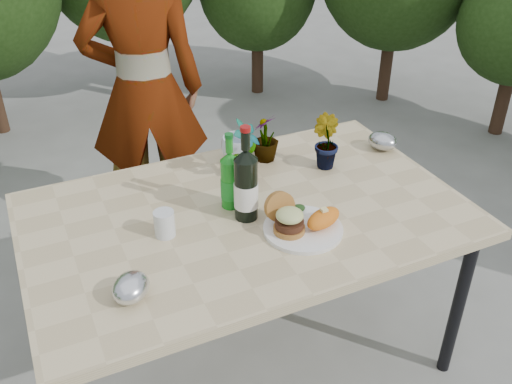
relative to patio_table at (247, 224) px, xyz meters
name	(u,v)px	position (x,y,z in m)	size (l,w,h in m)	color
ground	(248,353)	(0.00, 0.00, -0.69)	(80.00, 80.00, 0.00)	slate
patio_table	(247,224)	(0.00, 0.00, 0.00)	(1.60, 1.00, 0.75)	#CEB889
shrub_hedge	(149,5)	(0.11, 1.56, 0.43)	(6.86, 5.06, 2.09)	#382316
dinner_plate	(303,229)	(0.13, -0.19, 0.06)	(0.28, 0.28, 0.01)	white
burger_stack	(287,218)	(0.07, -0.17, 0.12)	(0.11, 0.16, 0.11)	#B7722D
sweet_potato	(323,218)	(0.20, -0.21, 0.10)	(0.15, 0.08, 0.06)	orange
grilled_veg	(295,210)	(0.15, -0.10, 0.09)	(0.08, 0.05, 0.03)	olive
wine_bottle	(246,186)	(-0.02, -0.03, 0.19)	(0.09, 0.09, 0.36)	black
sparkling_water	(230,181)	(-0.04, 0.06, 0.17)	(0.07, 0.07, 0.30)	#18871D
plastic_cup	(165,224)	(-0.31, -0.01, 0.10)	(0.07, 0.07, 0.10)	silver
seedling_left	(246,150)	(0.10, 0.22, 0.18)	(0.13, 0.09, 0.25)	#295F20
seedling_mid	(325,142)	(0.43, 0.18, 0.17)	(0.12, 0.10, 0.22)	#27541C
seedling_right	(266,138)	(0.23, 0.33, 0.16)	(0.11, 0.11, 0.20)	#1E501B
blue_bowl	(238,149)	(0.12, 0.37, 0.11)	(0.14, 0.14, 0.11)	silver
foil_packet_left	(131,287)	(-0.50, -0.27, 0.10)	(0.13, 0.11, 0.08)	silver
foil_packet_right	(383,141)	(0.74, 0.20, 0.10)	(0.13, 0.11, 0.08)	#AFB1B6
person	(145,91)	(-0.08, 1.08, 0.14)	(0.61, 0.40, 1.67)	#8D6246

